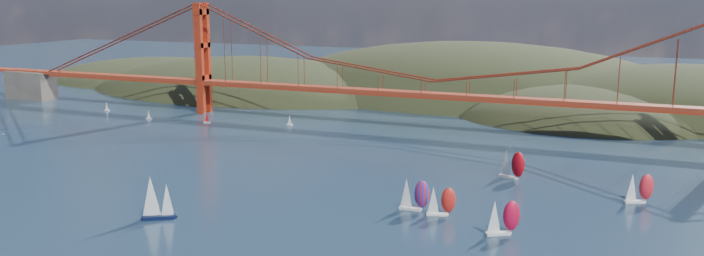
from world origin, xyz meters
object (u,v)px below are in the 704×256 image
object	(u,v)px
racer_0	(440,201)
racer_rwb	(414,194)
sloop_navy	(156,198)
racer_1	(502,217)
racer_3	(639,188)
racer_5	(511,164)

from	to	relation	value
racer_0	racer_rwb	size ratio (longest dim) A/B	0.91
sloop_navy	racer_1	bearing A→B (deg)	-16.66
sloop_navy	racer_3	world-z (taller)	sloop_navy
sloop_navy	racer_3	size ratio (longest dim) A/B	1.38
racer_1	racer_3	distance (m)	52.39
racer_5	racer_3	bearing A→B (deg)	8.02
racer_1	racer_5	bearing A→B (deg)	66.65
racer_1	racer_rwb	xyz separation A→B (m)	(-26.51, 10.50, 0.01)
racer_0	racer_3	xyz separation A→B (m)	(49.71, 33.19, 0.30)
racer_3	racer_rwb	world-z (taller)	racer_rwb
racer_0	racer_3	bearing A→B (deg)	17.34
sloop_navy	racer_5	xyz separation A→B (m)	(80.60, 77.84, -0.81)
sloop_navy	racer_1	xyz separation A→B (m)	(87.72, 23.48, -1.20)
racer_0	racer_rwb	xyz separation A→B (m)	(-8.15, 1.71, 0.44)
sloop_navy	racer_0	size ratio (longest dim) A/B	1.48
sloop_navy	racer_3	distance (m)	135.87
racer_0	racer_1	world-z (taller)	racer_1
sloop_navy	racer_rwb	distance (m)	70.02
sloop_navy	racer_5	bearing A→B (deg)	12.36
racer_rwb	sloop_navy	bearing A→B (deg)	-152.73
sloop_navy	racer_0	world-z (taller)	sloop_navy
racer_3	racer_0	bearing A→B (deg)	-173.55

